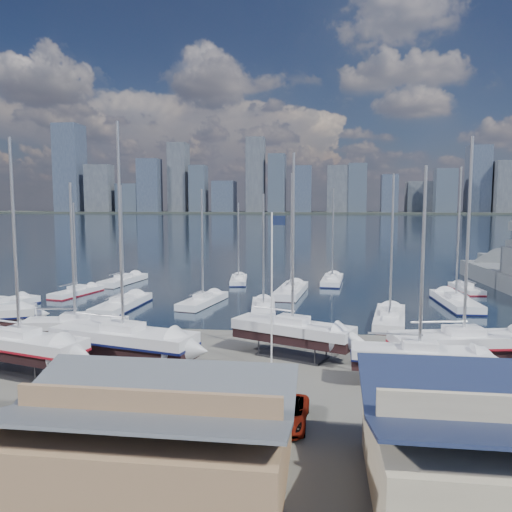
# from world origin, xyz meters

# --- Properties ---
(ground) EXTENTS (1400.00, 1400.00, 0.00)m
(ground) POSITION_xyz_m (0.00, -10.00, 0.00)
(ground) COLOR #605E59
(ground) RESTS_ON ground
(water) EXTENTS (1400.00, 600.00, 0.40)m
(water) POSITION_xyz_m (0.00, 300.00, -0.15)
(water) COLOR #182238
(water) RESTS_ON ground
(far_shore) EXTENTS (1400.00, 80.00, 2.20)m
(far_shore) POSITION_xyz_m (0.00, 560.00, 1.10)
(far_shore) COLOR #2D332D
(far_shore) RESTS_ON ground
(skyline) EXTENTS (639.14, 43.80, 107.69)m
(skyline) POSITION_xyz_m (-7.83, 553.76, 39.09)
(skyline) COLOR #475166
(skyline) RESTS_ON far_shore
(shed_grey) EXTENTS (12.60, 8.40, 4.17)m
(shed_grey) POSITION_xyz_m (0.00, -26.00, 2.15)
(shed_grey) COLOR #8C6B4C
(shed_grey) RESTS_ON ground
(sailboat_cradle_1) EXTENTS (10.63, 5.48, 16.50)m
(sailboat_cradle_1) POSITION_xyz_m (-13.63, -14.06, 2.10)
(sailboat_cradle_1) COLOR #2D2D33
(sailboat_cradle_1) RESTS_ON ground
(sailboat_cradle_2) EXTENTS (8.57, 3.69, 13.72)m
(sailboat_cradle_2) POSITION_xyz_m (-12.73, -7.77, 1.96)
(sailboat_cradle_2) COLOR #2D2D33
(sailboat_cradle_2) RESTS_ON ground
(sailboat_cradle_3) EXTENTS (11.48, 5.64, 17.74)m
(sailboat_cradle_3) POSITION_xyz_m (-6.81, -12.09, 2.16)
(sailboat_cradle_3) COLOR #2D2D33
(sailboat_cradle_3) RESTS_ON ground
(sailboat_cradle_4) EXTENTS (10.00, 6.33, 15.87)m
(sailboat_cradle_4) POSITION_xyz_m (5.17, -7.48, 2.07)
(sailboat_cradle_4) COLOR #2D2D33
(sailboat_cradle_4) RESTS_ON ground
(sailboat_cradle_5) EXTENTS (8.93, 2.81, 14.42)m
(sailboat_cradle_5) POSITION_xyz_m (13.81, -12.96, 1.99)
(sailboat_cradle_5) COLOR #2D2D33
(sailboat_cradle_5) RESTS_ON ground
(sailboat_cradle_6) EXTENTS (10.67, 4.81, 16.61)m
(sailboat_cradle_6) POSITION_xyz_m (17.45, -9.65, 2.10)
(sailboat_cradle_6) COLOR #2D2D33
(sailboat_cradle_6) RESTS_ON ground
(sailboat_moored_1) EXTENTS (4.12, 8.81, 12.71)m
(sailboat_moored_1) POSITION_xyz_m (-24.59, 15.41, 0.31)
(sailboat_moored_1) COLOR black
(sailboat_moored_1) RESTS_ON water
(sailboat_moored_2) EXTENTS (4.21, 10.52, 15.45)m
(sailboat_moored_2) POSITION_xyz_m (-22.24, 25.39, 0.32)
(sailboat_moored_2) COLOR black
(sailboat_moored_2) RESTS_ON water
(sailboat_moored_3) EXTENTS (3.48, 11.10, 16.44)m
(sailboat_moored_3) POSITION_xyz_m (-15.22, 7.91, 0.31)
(sailboat_moored_3) COLOR black
(sailboat_moored_3) RESTS_ON water
(sailboat_moored_4) EXTENTS (4.48, 9.86, 14.37)m
(sailboat_moored_4) POSITION_xyz_m (-6.58, 11.40, 0.32)
(sailboat_moored_4) COLOR black
(sailboat_moored_4) RESTS_ON water
(sailboat_moored_5) EXTENTS (3.46, 8.77, 12.76)m
(sailboat_moored_5) POSITION_xyz_m (-5.09, 28.37, 0.31)
(sailboat_moored_5) COLOR black
(sailboat_moored_5) RESTS_ON water
(sailboat_moored_6) EXTENTS (3.58, 9.40, 13.71)m
(sailboat_moored_6) POSITION_xyz_m (1.03, 8.48, 0.31)
(sailboat_moored_6) COLOR black
(sailboat_moored_6) RESTS_ON water
(sailboat_moored_7) EXTENTS (4.26, 11.35, 16.74)m
(sailboat_moored_7) POSITION_xyz_m (3.44, 19.31, 0.32)
(sailboat_moored_7) COLOR black
(sailboat_moored_7) RESTS_ON water
(sailboat_moored_8) EXTENTS (3.72, 10.24, 14.99)m
(sailboat_moored_8) POSITION_xyz_m (9.06, 29.62, 0.31)
(sailboat_moored_8) COLOR black
(sailboat_moored_8) RESTS_ON water
(sailboat_moored_9) EXTENTS (4.52, 10.70, 15.66)m
(sailboat_moored_9) POSITION_xyz_m (14.32, 4.96, 0.32)
(sailboat_moored_9) COLOR black
(sailboat_moored_9) RESTS_ON water
(sailboat_moored_10) EXTENTS (3.73, 11.50, 16.99)m
(sailboat_moored_10) POSITION_xyz_m (23.14, 14.52, 0.31)
(sailboat_moored_10) COLOR black
(sailboat_moored_10) RESTS_ON water
(sailboat_moored_11) EXTENTS (3.08, 8.14, 11.88)m
(sailboat_moored_11) POSITION_xyz_m (27.21, 24.97, 0.31)
(sailboat_moored_11) COLOR black
(sailboat_moored_11) RESTS_ON water
(car_a) EXTENTS (2.47, 4.68, 1.52)m
(car_a) POSITION_xyz_m (-7.36, -18.31, 0.76)
(car_a) COLOR gray
(car_a) RESTS_ON ground
(car_b) EXTENTS (5.00, 1.91, 1.63)m
(car_b) POSITION_xyz_m (-2.88, -19.04, 0.81)
(car_b) COLOR gray
(car_b) RESTS_ON ground
(car_c) EXTENTS (2.34, 4.80, 1.31)m
(car_c) POSITION_xyz_m (5.63, -19.72, 0.66)
(car_c) COLOR gray
(car_c) RESTS_ON ground
(car_d) EXTENTS (3.48, 5.40, 1.46)m
(car_d) POSITION_xyz_m (13.54, -18.47, 0.73)
(car_d) COLOR gray
(car_d) RESTS_ON ground
(flagpole) EXTENTS (1.01, 0.12, 11.41)m
(flagpole) POSITION_xyz_m (3.91, -10.49, 6.54)
(flagpole) COLOR white
(flagpole) RESTS_ON ground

